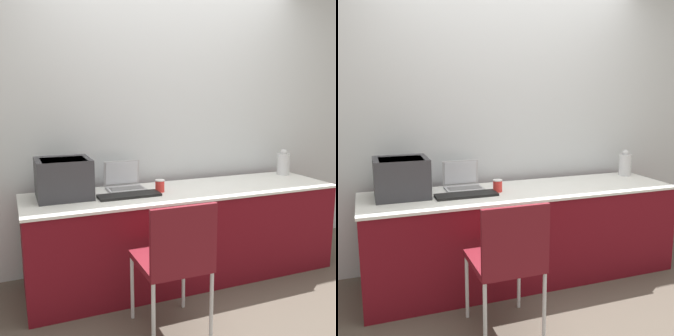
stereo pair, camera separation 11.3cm
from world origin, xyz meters
TOP-DOWN VIEW (x-y plane):
  - ground_plane at (0.00, 0.00)m, footprint 14.00×14.00m
  - wall_back at (0.00, 0.80)m, footprint 8.00×0.05m
  - table at (0.00, 0.34)m, footprint 2.54×0.70m
  - printer at (-0.94, 0.44)m, footprint 0.39×0.37m
  - laptop_left at (-0.45, 0.54)m, footprint 0.30×0.25m
  - external_keyboard at (-0.48, 0.29)m, footprint 0.47×0.16m
  - coffee_cup at (-0.22, 0.34)m, footprint 0.08×0.08m
  - metal_pitcher at (1.13, 0.54)m, footprint 0.11×0.11m
  - chair at (-0.41, -0.40)m, footprint 0.41×0.45m

SIDE VIEW (x-z plane):
  - ground_plane at x=0.00m, z-range 0.00..0.00m
  - table at x=0.00m, z-range 0.00..0.74m
  - chair at x=-0.41m, z-range 0.09..0.96m
  - external_keyboard at x=-0.48m, z-range 0.74..0.76m
  - coffee_cup at x=-0.22m, z-range 0.74..0.84m
  - laptop_left at x=-0.45m, z-range 0.68..0.90m
  - metal_pitcher at x=1.13m, z-range 0.73..0.97m
  - printer at x=-0.94m, z-range 0.75..1.05m
  - wall_back at x=0.00m, z-range 0.00..2.60m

